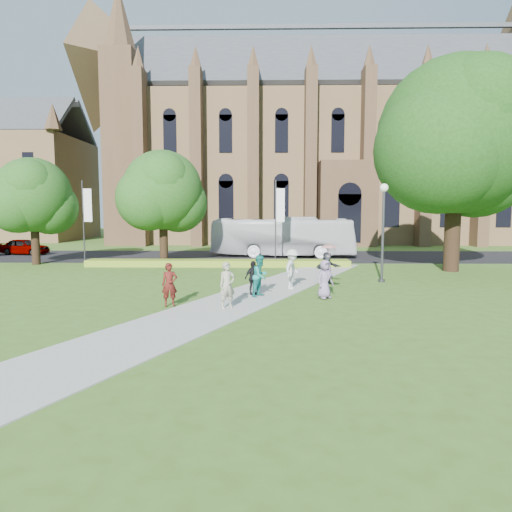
{
  "coord_description": "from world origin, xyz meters",
  "views": [
    {
      "loc": [
        1.21,
        -17.84,
        3.84
      ],
      "look_at": [
        0.79,
        4.42,
        1.6
      ],
      "focal_mm": 32.0,
      "sensor_mm": 36.0,
      "label": 1
    }
  ],
  "objects_px": {
    "streetlamp": "(383,221)",
    "large_tree": "(456,136)",
    "tour_coach": "(283,237)",
    "pedestrian_0": "(170,284)",
    "car_0": "(25,247)"
  },
  "relations": [
    {
      "from": "streetlamp",
      "to": "large_tree",
      "type": "bearing_deg",
      "value": 39.29
    },
    {
      "from": "streetlamp",
      "to": "tour_coach",
      "type": "xyz_separation_m",
      "value": [
        -4.78,
        13.24,
        -1.64
      ]
    },
    {
      "from": "streetlamp",
      "to": "tour_coach",
      "type": "relative_size",
      "value": 0.45
    },
    {
      "from": "tour_coach",
      "to": "pedestrian_0",
      "type": "bearing_deg",
      "value": 171.26
    },
    {
      "from": "tour_coach",
      "to": "car_0",
      "type": "distance_m",
      "value": 22.28
    },
    {
      "from": "car_0",
      "to": "tour_coach",
      "type": "bearing_deg",
      "value": -82.74
    },
    {
      "from": "tour_coach",
      "to": "car_0",
      "type": "height_order",
      "value": "tour_coach"
    },
    {
      "from": "streetlamp",
      "to": "large_tree",
      "type": "xyz_separation_m",
      "value": [
        5.5,
        4.5,
        5.07
      ]
    },
    {
      "from": "car_0",
      "to": "pedestrian_0",
      "type": "distance_m",
      "value": 26.93
    },
    {
      "from": "pedestrian_0",
      "to": "large_tree",
      "type": "bearing_deg",
      "value": 20.59
    },
    {
      "from": "tour_coach",
      "to": "car_0",
      "type": "xyz_separation_m",
      "value": [
        -22.22,
        1.21,
        -0.94
      ]
    },
    {
      "from": "car_0",
      "to": "large_tree",
      "type": "bearing_deg",
      "value": -96.64
    },
    {
      "from": "large_tree",
      "to": "tour_coach",
      "type": "relative_size",
      "value": 1.12
    },
    {
      "from": "streetlamp",
      "to": "pedestrian_0",
      "type": "bearing_deg",
      "value": -147.22
    },
    {
      "from": "tour_coach",
      "to": "large_tree",
      "type": "bearing_deg",
      "value": -124.1
    }
  ]
}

